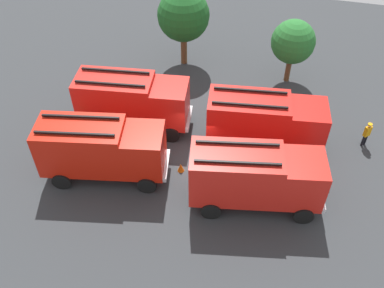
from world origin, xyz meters
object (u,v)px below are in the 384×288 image
firefighter_0 (75,132)px  firefighter_3 (367,133)px  tree_1 (293,42)px  firefighter_2 (232,100)px  firefighter_1 (104,135)px  tree_0 (183,16)px  fire_truck_2 (132,100)px  fire_truck_3 (265,121)px  fire_truck_1 (255,176)px  traffic_cone_0 (181,167)px  fire_truck_0 (101,148)px

firefighter_0 → firefighter_3: firefighter_3 is taller
firefighter_3 → tree_1: size_ratio=0.37×
firefighter_2 → firefighter_0: bearing=151.1°
firefighter_1 → tree_0: bearing=112.6°
firefighter_0 → firefighter_1: bearing=-8.7°
fire_truck_2 → fire_truck_3: size_ratio=1.00×
fire_truck_1 → firefighter_3: fire_truck_1 is taller
firefighter_0 → traffic_cone_0: 7.11m
fire_truck_0 → fire_truck_1: bearing=-10.5°
firefighter_1 → tree_1: tree_1 is taller
traffic_cone_0 → firefighter_3: bearing=25.3°
fire_truck_3 → firefighter_0: fire_truck_3 is taller
tree_1 → fire_truck_3: bearing=-96.4°
firefighter_1 → firefighter_2: firefighter_2 is taller
fire_truck_3 → tree_1: (0.86, 7.65, 1.10)m
fire_truck_0 → tree_1: 15.56m
firefighter_2 → fire_truck_0: bearing=169.9°
fire_truck_2 → firefighter_3: bearing=-0.5°
fire_truck_2 → firefighter_0: (-2.98, -2.58, -1.17)m
fire_truck_0 → firefighter_1: 2.75m
fire_truck_1 → firefighter_2: 8.02m
fire_truck_0 → firefighter_2: bearing=40.0°
fire_truck_0 → firefighter_3: fire_truck_0 is taller
firefighter_0 → tree_0: 11.89m
firefighter_2 → firefighter_3: 8.84m
fire_truck_1 → firefighter_1: 10.03m
firefighter_0 → tree_1: tree_1 is taller
firefighter_0 → firefighter_3: bearing=-3.3°
traffic_cone_0 → tree_0: bearing=104.1°
fire_truck_1 → tree_1: (0.79, 12.21, 1.10)m
firefighter_1 → tree_1: (10.50, 10.02, 2.35)m
firefighter_2 → fire_truck_3: bearing=-110.8°
firefighter_1 → fire_truck_0: bearing=-30.7°
fire_truck_2 → firefighter_0: 4.11m
firefighter_2 → fire_truck_1: bearing=-132.1°
fire_truck_0 → fire_truck_2: size_ratio=1.01×
firefighter_2 → fire_truck_2: bearing=145.9°
fire_truck_1 → traffic_cone_0: bearing=153.5°
fire_truck_0 → fire_truck_2: (0.19, 4.55, 0.00)m
fire_truck_3 → firefighter_2: (-2.50, 2.96, -1.17)m
fire_truck_3 → tree_1: 7.78m
fire_truck_1 → fire_truck_0: bearing=169.7°
fire_truck_1 → fire_truck_3: 4.56m
fire_truck_1 → firefighter_3: size_ratio=4.25×
fire_truck_3 → traffic_cone_0: fire_truck_3 is taller
firefighter_3 → fire_truck_1: bearing=-88.7°
fire_truck_2 → firefighter_2: size_ratio=4.26×
fire_truck_3 → firefighter_1: size_ratio=4.59×
fire_truck_0 → firefighter_2: size_ratio=4.30×
traffic_cone_0 → fire_truck_1: bearing=-15.9°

